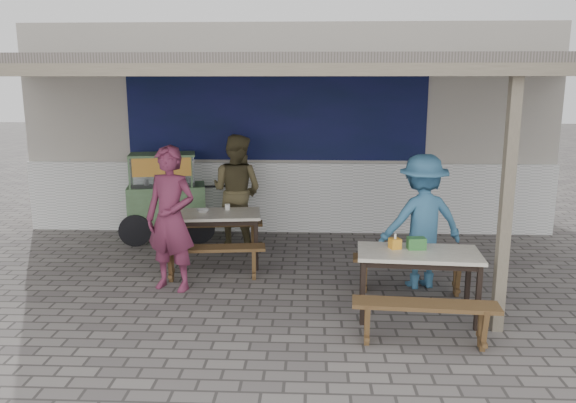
{
  "coord_description": "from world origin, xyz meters",
  "views": [
    {
      "loc": [
        0.41,
        -6.45,
        2.53
      ],
      "look_at": [
        0.09,
        0.9,
        0.97
      ],
      "focal_mm": 35.0,
      "sensor_mm": 36.0,
      "label": 1
    }
  ],
  "objects_px": {
    "bench_left_street": "(212,255)",
    "patron_wall_side": "(237,191)",
    "tissue_box": "(395,243)",
    "bench_right_street": "(425,314)",
    "condiment_jar": "(227,207)",
    "condiment_bowl": "(203,211)",
    "patron_right_table": "(422,221)",
    "bench_right_wall": "(411,267)",
    "donation_box": "(416,243)",
    "patron_street_side": "(171,219)",
    "bench_left_wall": "(217,230)",
    "table_left": "(214,219)",
    "table_right": "(418,259)",
    "vendor_cart": "(166,193)"
  },
  "relations": [
    {
      "from": "bench_right_wall",
      "to": "patron_street_side",
      "type": "bearing_deg",
      "value": -176.47
    },
    {
      "from": "bench_left_street",
      "to": "condiment_jar",
      "type": "distance_m",
      "value": 0.97
    },
    {
      "from": "patron_wall_side",
      "to": "donation_box",
      "type": "xyz_separation_m",
      "value": [
        2.32,
        -2.61,
        -0.07
      ]
    },
    {
      "from": "table_right",
      "to": "patron_wall_side",
      "type": "distance_m",
      "value": 3.58
    },
    {
      "from": "table_left",
      "to": "bench_right_wall",
      "type": "bearing_deg",
      "value": -27.99
    },
    {
      "from": "bench_left_street",
      "to": "condiment_bowl",
      "type": "relative_size",
      "value": 8.18
    },
    {
      "from": "table_right",
      "to": "condiment_jar",
      "type": "height_order",
      "value": "condiment_jar"
    },
    {
      "from": "tissue_box",
      "to": "bench_right_street",
      "type": "bearing_deg",
      "value": -76.94
    },
    {
      "from": "bench_left_street",
      "to": "patron_right_table",
      "type": "bearing_deg",
      "value": -8.65
    },
    {
      "from": "bench_left_street",
      "to": "bench_left_wall",
      "type": "height_order",
      "value": "same"
    },
    {
      "from": "tissue_box",
      "to": "patron_street_side",
      "type": "bearing_deg",
      "value": 166.19
    },
    {
      "from": "bench_left_wall",
      "to": "donation_box",
      "type": "bearing_deg",
      "value": -47.88
    },
    {
      "from": "condiment_bowl",
      "to": "patron_right_table",
      "type": "bearing_deg",
      "value": -14.89
    },
    {
      "from": "bench_left_wall",
      "to": "patron_wall_side",
      "type": "bearing_deg",
      "value": 46.95
    },
    {
      "from": "bench_left_street",
      "to": "patron_wall_side",
      "type": "bearing_deg",
      "value": 79.45
    },
    {
      "from": "donation_box",
      "to": "patron_right_table",
      "type": "bearing_deg",
      "value": 75.88
    },
    {
      "from": "bench_left_street",
      "to": "donation_box",
      "type": "xyz_separation_m",
      "value": [
        2.43,
        -0.99,
        0.48
      ]
    },
    {
      "from": "bench_right_street",
      "to": "condiment_jar",
      "type": "relative_size",
      "value": 17.11
    },
    {
      "from": "bench_left_wall",
      "to": "patron_wall_side",
      "type": "height_order",
      "value": "patron_wall_side"
    },
    {
      "from": "bench_right_wall",
      "to": "tissue_box",
      "type": "xyz_separation_m",
      "value": [
        -0.3,
        -0.61,
        0.47
      ]
    },
    {
      "from": "bench_right_street",
      "to": "donation_box",
      "type": "xyz_separation_m",
      "value": [
        0.04,
        0.8,
        0.48
      ]
    },
    {
      "from": "bench_right_street",
      "to": "patron_wall_side",
      "type": "xyz_separation_m",
      "value": [
        -2.28,
        3.42,
        0.54
      ]
    },
    {
      "from": "table_left",
      "to": "bench_right_wall",
      "type": "xyz_separation_m",
      "value": [
        2.57,
        -1.01,
        -0.33
      ]
    },
    {
      "from": "patron_street_side",
      "to": "condiment_jar",
      "type": "bearing_deg",
      "value": 83.1
    },
    {
      "from": "patron_street_side",
      "to": "patron_right_table",
      "type": "relative_size",
      "value": 1.07
    },
    {
      "from": "table_right",
      "to": "tissue_box",
      "type": "bearing_deg",
      "value": 161.15
    },
    {
      "from": "bench_right_wall",
      "to": "condiment_jar",
      "type": "bearing_deg",
      "value": 157.48
    },
    {
      "from": "patron_right_table",
      "to": "tissue_box",
      "type": "height_order",
      "value": "patron_right_table"
    },
    {
      "from": "bench_right_wall",
      "to": "patron_street_side",
      "type": "xyz_separation_m",
      "value": [
        -2.94,
        0.04,
        0.56
      ]
    },
    {
      "from": "condiment_bowl",
      "to": "tissue_box",
      "type": "bearing_deg",
      "value": -34.09
    },
    {
      "from": "donation_box",
      "to": "condiment_jar",
      "type": "bearing_deg",
      "value": 141.92
    },
    {
      "from": "bench_left_wall",
      "to": "tissue_box",
      "type": "bearing_deg",
      "value": -50.42
    },
    {
      "from": "bench_left_street",
      "to": "patron_right_table",
      "type": "height_order",
      "value": "patron_right_table"
    },
    {
      "from": "patron_right_table",
      "to": "bench_left_street",
      "type": "bearing_deg",
      "value": -16.29
    },
    {
      "from": "table_left",
      "to": "table_right",
      "type": "height_order",
      "value": "same"
    },
    {
      "from": "bench_right_wall",
      "to": "donation_box",
      "type": "xyz_separation_m",
      "value": [
        -0.07,
        -0.62,
        0.48
      ]
    },
    {
      "from": "bench_left_street",
      "to": "condiment_bowl",
      "type": "distance_m",
      "value": 0.84
    },
    {
      "from": "bench_right_street",
      "to": "bench_right_wall",
      "type": "relative_size",
      "value": 1.0
    },
    {
      "from": "bench_left_street",
      "to": "patron_wall_side",
      "type": "height_order",
      "value": "patron_wall_side"
    },
    {
      "from": "table_left",
      "to": "vendor_cart",
      "type": "height_order",
      "value": "vendor_cart"
    },
    {
      "from": "vendor_cart",
      "to": "table_right",
      "type": "bearing_deg",
      "value": -52.31
    },
    {
      "from": "bench_left_street",
      "to": "donation_box",
      "type": "height_order",
      "value": "donation_box"
    },
    {
      "from": "bench_left_street",
      "to": "tissue_box",
      "type": "bearing_deg",
      "value": -30.54
    },
    {
      "from": "condiment_jar",
      "to": "condiment_bowl",
      "type": "relative_size",
      "value": 0.49
    },
    {
      "from": "condiment_jar",
      "to": "condiment_bowl",
      "type": "height_order",
      "value": "condiment_jar"
    },
    {
      "from": "table_left",
      "to": "patron_right_table",
      "type": "bearing_deg",
      "value": -21.64
    },
    {
      "from": "patron_right_table",
      "to": "condiment_jar",
      "type": "relative_size",
      "value": 20.26
    },
    {
      "from": "condiment_bowl",
      "to": "patron_street_side",
      "type": "bearing_deg",
      "value": -101.28
    },
    {
      "from": "vendor_cart",
      "to": "condiment_jar",
      "type": "xyz_separation_m",
      "value": [
        1.16,
        -1.05,
        0.02
      ]
    },
    {
      "from": "table_right",
      "to": "patron_right_table",
      "type": "height_order",
      "value": "patron_right_table"
    }
  ]
}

